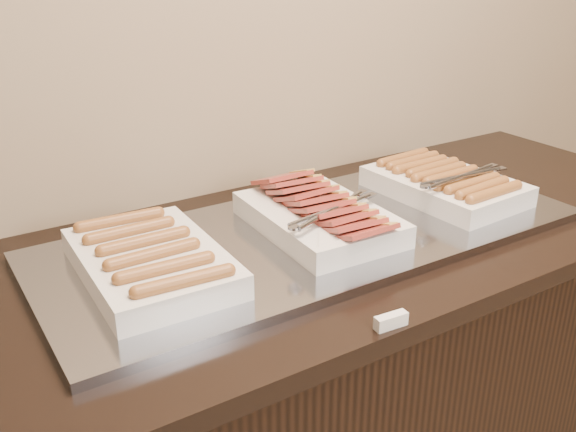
# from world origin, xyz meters

# --- Properties ---
(counter) EXTENTS (2.06, 0.76, 0.90)m
(counter) POSITION_xyz_m (0.00, 2.13, 0.45)
(counter) COLOR black
(counter) RESTS_ON ground
(warming_tray) EXTENTS (1.20, 0.50, 0.02)m
(warming_tray) POSITION_xyz_m (-0.00, 2.13, 0.91)
(warming_tray) COLOR #92959F
(warming_tray) RESTS_ON counter
(dish_left) EXTENTS (0.26, 0.38, 0.07)m
(dish_left) POSITION_xyz_m (-0.38, 2.13, 0.95)
(dish_left) COLOR silver
(dish_left) RESTS_ON warming_tray
(dish_center) EXTENTS (0.27, 0.38, 0.10)m
(dish_center) POSITION_xyz_m (0.01, 2.13, 0.95)
(dish_center) COLOR silver
(dish_center) RESTS_ON warming_tray
(dish_right) EXTENTS (0.27, 0.38, 0.08)m
(dish_right) POSITION_xyz_m (0.39, 2.13, 0.95)
(dish_right) COLOR silver
(dish_right) RESTS_ON warming_tray
(label_holder) EXTENTS (0.06, 0.02, 0.02)m
(label_holder) POSITION_xyz_m (-0.10, 1.77, 0.91)
(label_holder) COLOR silver
(label_holder) RESTS_ON counter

